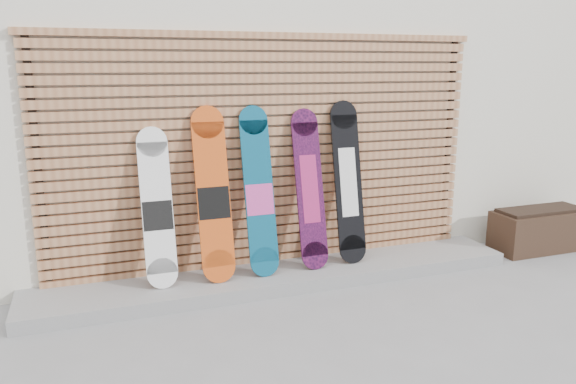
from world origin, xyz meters
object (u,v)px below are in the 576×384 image
at_px(snowboard_0, 157,209).
at_px(snowboard_1, 213,195).
at_px(planter_box, 539,229).
at_px(snowboard_4, 348,182).
at_px(snowboard_3, 310,189).
at_px(snowboard_2, 259,192).

height_order(snowboard_0, snowboard_1, snowboard_1).
height_order(planter_box, snowboard_4, snowboard_4).
distance_m(snowboard_3, snowboard_4, 0.41).
xyz_separation_m(snowboard_1, snowboard_4, (1.34, 0.02, 0.02)).
relative_size(snowboard_0, snowboard_2, 0.90).
height_order(planter_box, snowboard_0, snowboard_0).
bearing_deg(snowboard_0, snowboard_3, -0.41).
bearing_deg(planter_box, snowboard_0, 177.64).
height_order(planter_box, snowboard_1, snowboard_1).
relative_size(snowboard_0, snowboard_1, 0.89).
relative_size(snowboard_1, snowboard_2, 1.01).
height_order(snowboard_1, snowboard_3, snowboard_1).
bearing_deg(snowboard_3, snowboard_2, -179.09).
distance_m(snowboard_0, snowboard_3, 1.42).
bearing_deg(snowboard_0, snowboard_4, 0.13).
bearing_deg(snowboard_4, snowboard_0, -179.87).
relative_size(snowboard_2, snowboard_3, 1.03).
relative_size(snowboard_0, snowboard_4, 0.88).
bearing_deg(snowboard_3, snowboard_0, 179.59).
bearing_deg(snowboard_0, snowboard_1, -2.39).
bearing_deg(snowboard_4, snowboard_1, -178.94).
height_order(snowboard_1, snowboard_2, snowboard_1).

